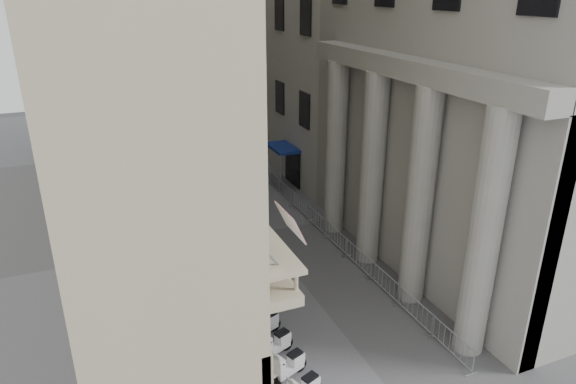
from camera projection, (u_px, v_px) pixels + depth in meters
name	position (u px, v px, depth m)	size (l,w,h in m)	color
iron_fence	(194.00, 254.00, 28.22)	(0.30, 28.00, 1.40)	black
blue_awning	(283.00, 185.00, 38.07)	(1.60, 3.00, 3.00)	navy
scooter_2	(289.00, 378.00, 19.29)	(0.56, 1.40, 1.50)	white
scooter_3	(276.00, 356.00, 20.44)	(0.56, 1.40, 1.50)	white
scooter_4	(265.00, 336.00, 21.60)	(0.56, 1.40, 1.50)	white
scooter_5	(255.00, 319.00, 22.75)	(0.56, 1.40, 1.50)	white
scooter_6	(245.00, 303.00, 23.90)	(0.56, 1.40, 1.50)	white
scooter_7	(237.00, 288.00, 25.05)	(0.56, 1.40, 1.50)	white
scooter_8	(229.00, 275.00, 26.21)	(0.56, 1.40, 1.50)	white
scooter_9	(222.00, 263.00, 27.36)	(0.56, 1.40, 1.50)	white
scooter_10	(215.00, 252.00, 28.51)	(0.56, 1.40, 1.50)	white
scooter_11	(209.00, 241.00, 29.66)	(0.56, 1.40, 1.50)	white
scooter_12	(204.00, 232.00, 30.82)	(0.56, 1.40, 1.50)	white
scooter_13	(199.00, 223.00, 31.97)	(0.56, 1.40, 1.50)	white
scooter_14	(194.00, 215.00, 33.12)	(0.56, 1.40, 1.50)	white
scooter_15	(190.00, 207.00, 34.27)	(0.56, 1.40, 1.50)	white
barrier_0	(451.00, 355.00, 20.49)	(0.60, 2.40, 1.10)	#AFB2B8
barrier_1	(414.00, 320.00, 22.63)	(0.60, 2.40, 1.10)	#AFB2B8
barrier_2	(383.00, 291.00, 24.78)	(0.60, 2.40, 1.10)	#AFB2B8
barrier_3	(358.00, 267.00, 26.93)	(0.60, 2.40, 1.10)	#AFB2B8
barrier_4	(336.00, 246.00, 29.07)	(0.60, 2.40, 1.10)	#AFB2B8
barrier_5	(317.00, 229.00, 31.22)	(0.60, 2.40, 1.10)	#AFB2B8
barrier_6	(300.00, 213.00, 33.37)	(0.60, 2.40, 1.10)	#AFB2B8
barrier_7	(286.00, 199.00, 35.51)	(0.60, 2.40, 1.10)	#AFB2B8
barrier_8	(273.00, 187.00, 37.66)	(0.60, 2.40, 1.10)	#AFB2B8
barrier_9	(262.00, 176.00, 39.81)	(0.60, 2.40, 1.10)	#AFB2B8
security_tent	(212.00, 162.00, 33.51)	(4.48, 4.48, 3.64)	white
street_lamp	(200.00, 162.00, 27.65)	(2.59, 0.99, 8.23)	gray
info_kiosk	(191.00, 232.00, 28.79)	(0.32, 0.82, 1.71)	black
pedestrian_a	(233.00, 167.00, 38.99)	(0.71, 0.47, 1.96)	#0D1735
pedestrian_b	(262.00, 169.00, 38.51)	(0.91, 0.71, 1.87)	black
pedestrian_c	(181.00, 159.00, 41.37)	(0.77, 0.50, 1.58)	black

